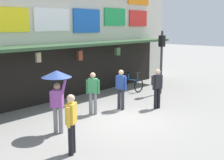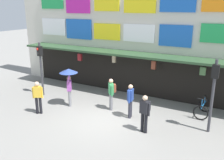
% 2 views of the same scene
% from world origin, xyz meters
% --- Properties ---
extents(ground_plane, '(80.00, 80.00, 0.00)m').
position_xyz_m(ground_plane, '(0.00, 0.00, 0.00)').
color(ground_plane, gray).
extents(shopfront, '(18.00, 2.60, 8.00)m').
position_xyz_m(shopfront, '(-0.00, 4.57, 3.96)').
color(shopfront, beige).
rests_on(shopfront, ground).
extents(traffic_light_near, '(0.33, 0.35, 3.20)m').
position_xyz_m(traffic_light_near, '(-4.98, 1.12, 2.14)').
color(traffic_light_near, '#38383D').
rests_on(traffic_light_near, ground).
extents(traffic_light_far, '(0.28, 0.33, 3.20)m').
position_xyz_m(traffic_light_far, '(4.58, 1.14, 2.14)').
color(traffic_light_far, '#38383D').
rests_on(traffic_light_far, ground).
extents(bicycle_parked, '(0.77, 1.19, 1.05)m').
position_xyz_m(bicycle_parked, '(4.08, 2.68, 0.39)').
color(bicycle_parked, black).
rests_on(bicycle_parked, ground).
extents(pedestrian_in_red, '(0.47, 0.47, 1.68)m').
position_xyz_m(pedestrian_in_red, '(-0.24, 1.18, 0.98)').
color(pedestrian_in_red, gray).
rests_on(pedestrian_in_red, ground).
extents(pedestrian_with_umbrella, '(0.96, 0.96, 2.08)m').
position_xyz_m(pedestrian_with_umbrella, '(-2.46, 0.54, 1.64)').
color(pedestrian_with_umbrella, gray).
rests_on(pedestrian_with_umbrella, ground).
extents(pedestrian_in_white, '(0.52, 0.42, 1.68)m').
position_xyz_m(pedestrian_in_white, '(2.15, -0.23, 0.98)').
color(pedestrian_in_white, black).
rests_on(pedestrian_in_white, ground).
extents(pedestrian_in_yellow, '(0.26, 0.53, 1.68)m').
position_xyz_m(pedestrian_in_yellow, '(1.01, 0.79, 0.95)').
color(pedestrian_in_yellow, '#2D2D38').
rests_on(pedestrian_in_yellow, ground).
extents(pedestrian_in_purple, '(0.47, 0.37, 1.68)m').
position_xyz_m(pedestrian_in_purple, '(-3.20, -1.01, 0.95)').
color(pedestrian_in_purple, black).
rests_on(pedestrian_in_purple, ground).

